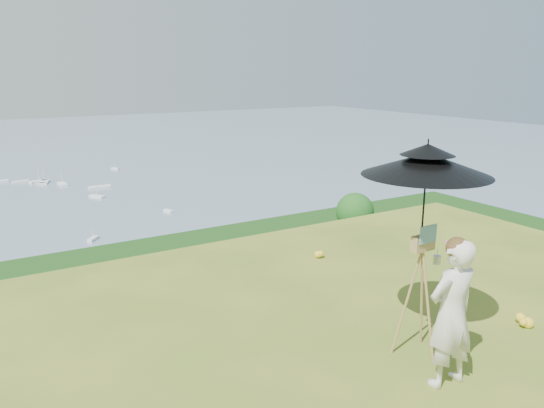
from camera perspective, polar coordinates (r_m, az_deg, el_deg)
shoreline_tier at (r=85.88m, az=-26.55°, el=-14.49°), size 170.00×28.00×8.00m
slope_trees at (r=40.75m, az=-24.65°, el=-13.50°), size 110.00×50.00×6.00m
harbor_town at (r=83.12m, az=-27.05°, el=-10.52°), size 110.00×22.00×5.00m
painter at (r=5.52m, az=18.73°, el=-11.10°), size 0.57×0.39×1.52m
field_easel at (r=6.00m, az=15.58°, el=-8.94°), size 0.59×0.59×1.49m
sun_umbrella at (r=5.70m, az=16.08°, el=0.99°), size 1.33×1.33×1.15m
painter_cap at (r=5.26m, az=19.35°, el=-3.98°), size 0.25×0.28×0.10m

